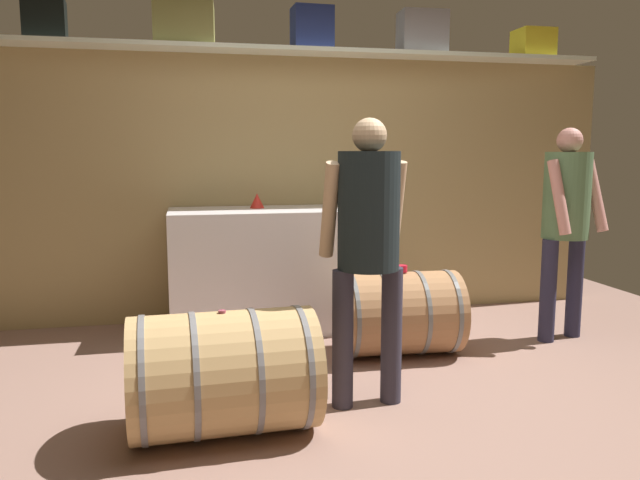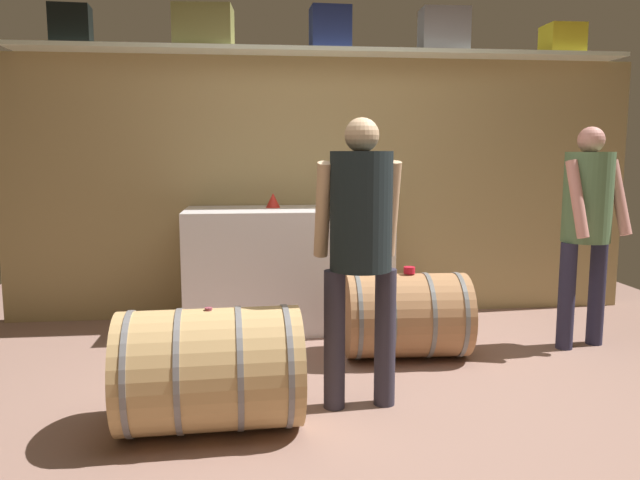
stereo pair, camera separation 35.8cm
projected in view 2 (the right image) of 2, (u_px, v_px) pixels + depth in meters
name	position (u px, v px, depth m)	size (l,w,h in m)	color
ground_plane	(358.00, 383.00, 3.65)	(6.32, 7.46, 0.02)	#8E6B5E
back_wall_panel	(326.00, 188.00, 5.07)	(5.12, 0.10, 2.08)	tan
high_shelf_board	(328.00, 52.00, 4.78)	(4.71, 0.40, 0.03)	silver
toolcase_black	(71.00, 25.00, 4.55)	(0.28, 0.20, 0.29)	black
toolcase_olive	(204.00, 27.00, 4.65)	(0.43, 0.30, 0.30)	olive
toolcase_navy	(330.00, 29.00, 4.76)	(0.30, 0.23, 0.32)	navy
toolcase_grey	(444.00, 31.00, 4.85)	(0.37, 0.24, 0.33)	gray
toolcase_yellow	(562.00, 40.00, 4.97)	(0.29, 0.27, 0.23)	gold
work_cabinet	(288.00, 268.00, 4.73)	(1.53, 0.67, 0.91)	white
wine_bottle_green	(378.00, 190.00, 4.51)	(0.07, 0.07, 0.34)	#2C572C
wine_glass	(376.00, 197.00, 4.71)	(0.07, 0.07, 0.13)	white
red_funnel	(273.00, 200.00, 4.75)	(0.11, 0.11, 0.11)	red
wine_barrel_near	(406.00, 315.00, 4.05)	(0.81, 0.59, 0.56)	#A9764C
wine_barrel_far	(210.00, 369.00, 2.98)	(0.89, 0.63, 0.60)	tan
tasting_cup	(409.00, 270.00, 4.01)	(0.07, 0.07, 0.04)	red
winemaker_pouring	(361.00, 233.00, 3.17)	(0.45, 0.35, 1.51)	#2E2A38
visitor_tasting	(587.00, 214.00, 4.17)	(0.48, 0.41, 1.50)	#28263D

